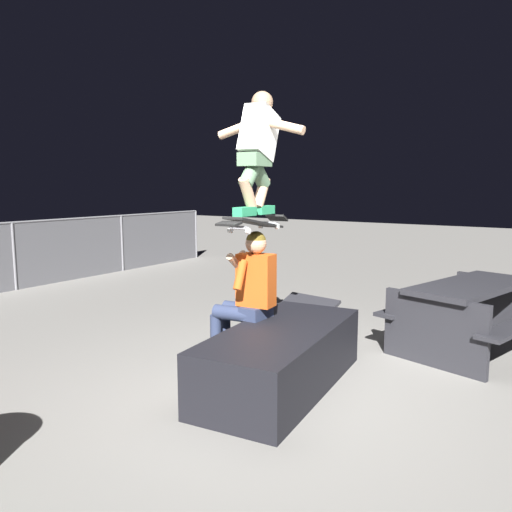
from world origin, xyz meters
name	(u,v)px	position (x,y,z in m)	size (l,w,h in m)	color
ground_plane	(272,390)	(0.00, 0.00, 0.00)	(40.00, 40.00, 0.00)	gray
ledge_box_main	(281,358)	(0.13, -0.02, 0.27)	(1.97, 0.83, 0.54)	black
person_sitting_on_ledge	(246,293)	(0.29, 0.48, 0.78)	(0.60, 0.77, 1.37)	#2D3856
skateboard	(255,223)	(0.23, 0.33, 1.46)	(1.03, 0.28, 0.15)	black
skater_airborne	(258,147)	(0.29, 0.34, 2.14)	(0.63, 0.89, 1.12)	#2D9E66
kicker_ramp	(296,319)	(2.02, 0.87, 0.06)	(1.02, 0.96, 0.40)	#28282D
picnic_table_back	(471,306)	(2.15, -1.22, 0.50)	(1.99, 1.74, 0.75)	#28282D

